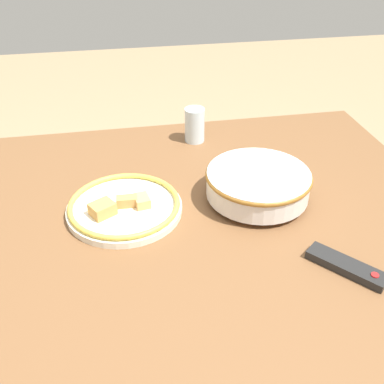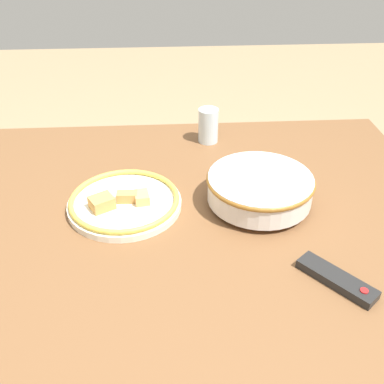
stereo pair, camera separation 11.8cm
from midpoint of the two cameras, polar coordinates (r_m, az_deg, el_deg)
ground_plane at (r=1.69m, az=-4.67°, el=-22.97°), size 8.00×8.00×0.00m
dining_table at (r=1.20m, az=-6.09°, el=-5.86°), size 1.53×1.10×0.71m
noodle_bowl at (r=1.20m, az=5.60°, el=0.99°), size 0.28×0.28×0.08m
food_plate at (r=1.19m, az=-11.42°, el=-1.93°), size 0.30×0.30×0.05m
tv_remote at (r=1.04m, az=15.97°, el=-9.18°), size 0.15×0.17×0.02m
drinking_glass at (r=1.50m, az=-1.94°, el=8.44°), size 0.07×0.07×0.11m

